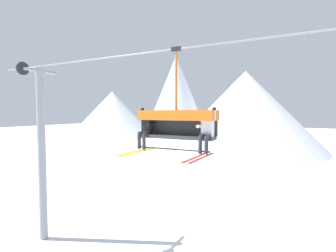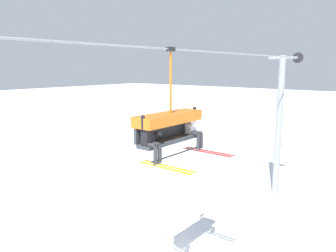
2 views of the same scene
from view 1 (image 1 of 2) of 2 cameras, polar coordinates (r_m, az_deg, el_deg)
name	(u,v)px [view 1 (image 1 of 2)]	position (r m, az deg, el deg)	size (l,w,h in m)	color
mountain_peak_west	(112,114)	(64.03, -12.02, 2.54)	(20.28, 20.28, 10.75)	white
mountain_peak_central	(176,102)	(42.89, 1.78, 5.20)	(12.19, 12.19, 15.00)	white
mountain_peak_east	(245,111)	(42.23, 16.44, 3.21)	(23.53, 23.53, 12.21)	white
lift_tower_near	(41,150)	(13.42, -25.86, -4.67)	(0.36, 1.88, 8.08)	gray
lift_cable	(238,41)	(7.45, 15.05, 17.38)	(20.24, 0.05, 0.05)	gray
chairlift_chair	(177,120)	(7.90, 2.00, 1.41)	(2.43, 0.74, 3.01)	#33383D
skier_black	(145,128)	(8.23, -4.95, -0.50)	(0.48, 1.70, 1.34)	black
skier_white	(206,130)	(7.33, 8.32, -0.97)	(0.48, 1.70, 1.34)	silver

